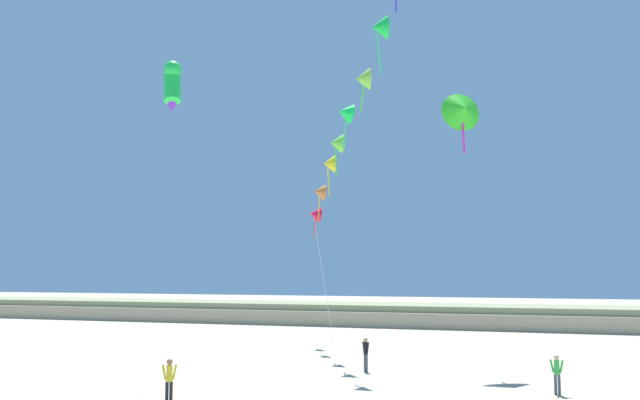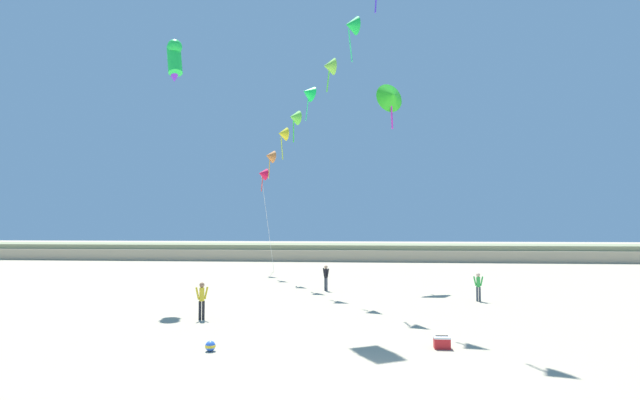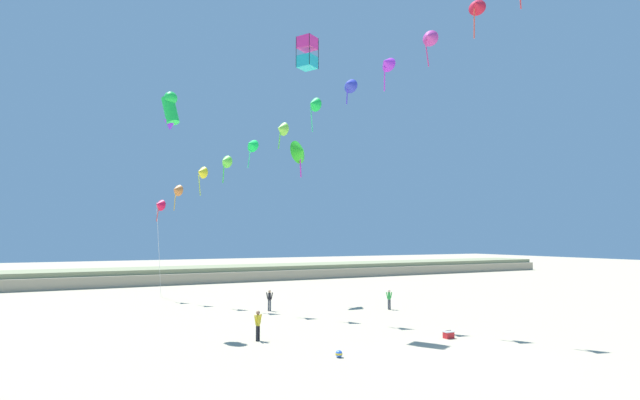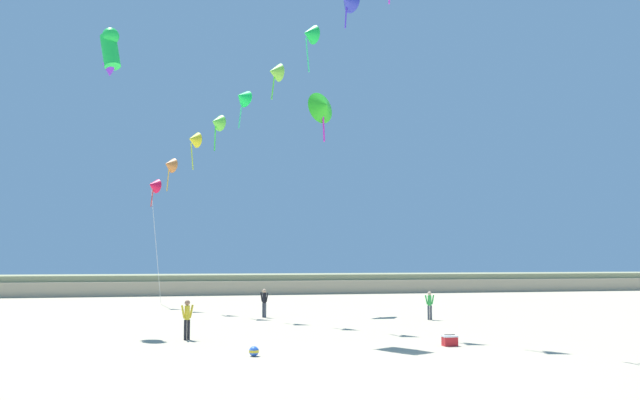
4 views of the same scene
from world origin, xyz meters
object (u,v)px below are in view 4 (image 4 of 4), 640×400
(large_kite_low_lead, at_px, (110,50))
(large_kite_high_solo, at_px, (324,106))
(person_near_left, at_px, (430,303))
(person_near_right, at_px, (187,317))
(person_mid_center, at_px, (264,301))
(beach_ball, at_px, (254,351))
(beach_cooler, at_px, (450,341))

(large_kite_low_lead, distance_m, large_kite_high_solo, 16.01)
(person_near_left, relative_size, person_near_right, 0.95)
(person_near_left, bearing_deg, large_kite_high_solo, 119.29)
(person_near_right, height_order, person_mid_center, person_near_right)
(person_mid_center, distance_m, large_kite_low_lead, 16.84)
(large_kite_low_lead, bearing_deg, person_mid_center, 25.42)
(large_kite_low_lead, bearing_deg, person_near_right, -57.95)
(person_near_left, relative_size, large_kite_high_solo, 0.45)
(beach_ball, bearing_deg, beach_cooler, 7.82)
(person_mid_center, relative_size, large_kite_high_solo, 0.47)
(person_mid_center, xyz_separation_m, beach_cooler, (5.31, -15.15, -0.77))
(large_kite_low_lead, xyz_separation_m, beach_cooler, (14.28, -10.88, -14.36))
(person_near_right, distance_m, large_kite_high_solo, 21.96)
(large_kite_high_solo, height_order, beach_cooler, large_kite_high_solo)
(person_near_right, height_order, beach_cooler, person_near_right)
(person_near_left, xyz_separation_m, beach_ball, (-11.90, -12.45, -0.76))
(person_near_right, bearing_deg, large_kite_low_lead, 122.05)
(person_near_left, height_order, beach_cooler, person_near_left)
(person_near_right, relative_size, large_kite_high_solo, 0.47)
(person_near_left, height_order, large_kite_low_lead, large_kite_low_lead)
(person_near_right, relative_size, beach_cooler, 2.99)
(person_near_left, xyz_separation_m, person_near_right, (-14.08, -6.84, 0.05))
(person_near_right, xyz_separation_m, beach_ball, (2.18, -5.60, -0.82))
(person_near_right, relative_size, beach_ball, 4.77)
(person_near_left, height_order, person_mid_center, person_mid_center)
(large_kite_high_solo, bearing_deg, person_near_left, -60.71)
(person_near_right, bearing_deg, beach_ball, -68.72)
(person_near_left, height_order, person_near_right, person_near_right)
(large_kite_low_lead, distance_m, beach_cooler, 22.99)
(large_kite_low_lead, distance_m, beach_ball, 19.73)
(person_mid_center, xyz_separation_m, beach_ball, (-2.79, -16.26, -0.81))
(person_near_left, xyz_separation_m, large_kite_high_solo, (-4.43, 7.90, 13.16))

